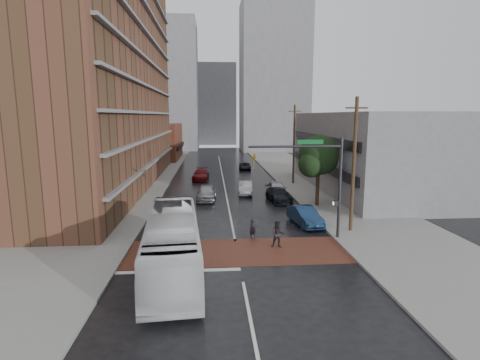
{
  "coord_description": "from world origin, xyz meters",
  "views": [
    {
      "loc": [
        -1.58,
        -22.4,
        8.65
      ],
      "look_at": [
        0.71,
        7.41,
        3.5
      ],
      "focal_mm": 28.0,
      "sensor_mm": 36.0,
      "label": 1
    }
  ],
  "objects": [
    {
      "name": "pedestrian_b",
      "position": [
        2.75,
        1.11,
        0.9
      ],
      "size": [
        0.97,
        0.81,
        1.8
      ],
      "primitive_type": "imported",
      "rotation": [
        0.0,
        0.0,
        -0.16
      ],
      "color": "#272227",
      "rests_on": "ground"
    },
    {
      "name": "street_tree",
      "position": [
        8.52,
        12.03,
        4.73
      ],
      "size": [
        4.2,
        4.1,
        6.9
      ],
      "color": "#332319",
      "rests_on": "ground"
    },
    {
      "name": "pedestrian_a",
      "position": [
        1.31,
        3.0,
        0.74
      ],
      "size": [
        0.6,
        0.46,
        1.47
      ],
      "primitive_type": "imported",
      "rotation": [
        0.0,
        0.0,
        0.22
      ],
      "color": "black",
      "rests_on": "ground"
    },
    {
      "name": "distant_tower_east",
      "position": [
        14.0,
        72.0,
        18.0
      ],
      "size": [
        16.0,
        14.0,
        36.0
      ],
      "primitive_type": "cube",
      "color": "gray",
      "rests_on": "ground"
    },
    {
      "name": "distant_tower_west",
      "position": [
        -14.0,
        78.0,
        16.0
      ],
      "size": [
        18.0,
        16.0,
        32.0
      ],
      "primitive_type": "cube",
      "color": "gray",
      "rests_on": "ground"
    },
    {
      "name": "car_travel_c",
      "position": [
        -3.06,
        28.3,
        0.72
      ],
      "size": [
        2.41,
        5.11,
        1.44
      ],
      "primitive_type": "imported",
      "rotation": [
        0.0,
        0.0,
        -0.08
      ],
      "color": "maroon",
      "rests_on": "ground"
    },
    {
      "name": "utility_pole_near",
      "position": [
        8.8,
        4.0,
        5.14
      ],
      "size": [
        1.6,
        0.26,
        10.0
      ],
      "color": "#473321",
      "rests_on": "ground"
    },
    {
      "name": "suv_travel",
      "position": [
        3.82,
        37.51,
        0.56
      ],
      "size": [
        2.11,
        4.15,
        1.12
      ],
      "primitive_type": "imported",
      "rotation": [
        0.0,
        0.0,
        -0.06
      ],
      "color": "black",
      "rests_on": "ground"
    },
    {
      "name": "car_travel_a",
      "position": [
        -2.15,
        15.7,
        0.79
      ],
      "size": [
        2.18,
        4.74,
        1.57
      ],
      "primitive_type": "imported",
      "rotation": [
        0.0,
        0.0,
        -0.07
      ],
      "color": "#9E9FA5",
      "rests_on": "ground"
    },
    {
      "name": "crosswalk",
      "position": [
        0.0,
        0.5,
        0.01
      ],
      "size": [
        14.0,
        5.0,
        0.02
      ],
      "primitive_type": "cube",
      "color": "brown",
      "rests_on": "ground"
    },
    {
      "name": "ground",
      "position": [
        0.0,
        0.0,
        0.0
      ],
      "size": [
        160.0,
        160.0,
        0.0
      ],
      "primitive_type": "plane",
      "color": "black",
      "rests_on": "ground"
    },
    {
      "name": "sidewalk_east",
      "position": [
        11.5,
        25.0,
        0.07
      ],
      "size": [
        9.0,
        90.0,
        0.15
      ],
      "primitive_type": "cube",
      "color": "gray",
      "rests_on": "ground"
    },
    {
      "name": "distant_tower_center",
      "position": [
        0.0,
        95.0,
        12.0
      ],
      "size": [
        12.0,
        10.0,
        24.0
      ],
      "primitive_type": "cube",
      "color": "gray",
      "rests_on": "ground"
    },
    {
      "name": "sidewalk_west",
      "position": [
        -11.5,
        25.0,
        0.07
      ],
      "size": [
        9.0,
        90.0,
        0.15
      ],
      "primitive_type": "cube",
      "color": "gray",
      "rests_on": "ground"
    },
    {
      "name": "storefront_west",
      "position": [
        -12.0,
        54.0,
        3.5
      ],
      "size": [
        8.0,
        16.0,
        7.0
      ],
      "primitive_type": "cube",
      "color": "brown",
      "rests_on": "ground"
    },
    {
      "name": "car_travel_b",
      "position": [
        2.16,
        18.32,
        0.71
      ],
      "size": [
        1.84,
        4.4,
        1.41
      ],
      "primitive_type": "imported",
      "rotation": [
        0.0,
        0.0,
        -0.08
      ],
      "color": "#B2B3BA",
      "rests_on": "ground"
    },
    {
      "name": "transit_bus",
      "position": [
        -3.8,
        -2.22,
        1.65
      ],
      "size": [
        3.74,
        12.06,
        3.31
      ],
      "primitive_type": "imported",
      "rotation": [
        0.0,
        0.0,
        0.08
      ],
      "color": "silver",
      "rests_on": "ground"
    },
    {
      "name": "car_parked_near",
      "position": [
        5.83,
        6.1,
        0.74
      ],
      "size": [
        2.23,
        4.67,
        1.48
      ],
      "primitive_type": "imported",
      "rotation": [
        0.0,
        0.0,
        0.15
      ],
      "color": "#162B4D",
      "rests_on": "ground"
    },
    {
      "name": "car_parked_far",
      "position": [
        5.49,
        17.03,
        0.81
      ],
      "size": [
        2.17,
        4.83,
        1.61
      ],
      "primitive_type": "imported",
      "rotation": [
        0.0,
        0.0,
        -0.06
      ],
      "color": "#A5A7AD",
      "rests_on": "ground"
    },
    {
      "name": "apartment_block",
      "position": [
        -14.0,
        24.0,
        14.0
      ],
      "size": [
        10.0,
        44.0,
        28.0
      ],
      "primitive_type": "cube",
      "color": "brown",
      "rests_on": "ground"
    },
    {
      "name": "car_parked_mid",
      "position": [
        5.2,
        14.5,
        0.68
      ],
      "size": [
        2.44,
        4.89,
        1.36
      ],
      "primitive_type": "imported",
      "rotation": [
        0.0,
        0.0,
        0.11
      ],
      "color": "black",
      "rests_on": "ground"
    },
    {
      "name": "building_east",
      "position": [
        16.5,
        20.0,
        4.5
      ],
      "size": [
        11.0,
        26.0,
        9.0
      ],
      "primitive_type": "cube",
      "color": "gray",
      "rests_on": "ground"
    },
    {
      "name": "utility_pole_far",
      "position": [
        8.8,
        24.0,
        5.14
      ],
      "size": [
        1.6,
        0.26,
        10.0
      ],
      "color": "#473321",
      "rests_on": "ground"
    },
    {
      "name": "signal_mast",
      "position": [
        5.85,
        2.5,
        4.73
      ],
      "size": [
        6.5,
        0.3,
        7.2
      ],
      "color": "#2D2D33",
      "rests_on": "ground"
    }
  ]
}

